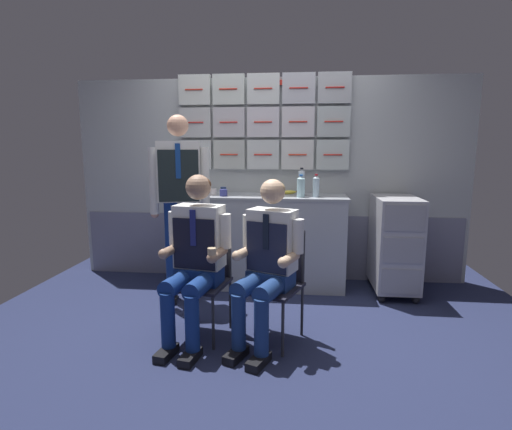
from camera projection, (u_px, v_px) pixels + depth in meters
The scene contains 17 objects.
ground at pixel (256, 333), 3.12m from camera, with size 4.80×4.80×0.04m, color #202746.
galley_bulkhead at pixel (268, 176), 4.28m from camera, with size 4.20×0.14×2.18m.
galley_counter at pixel (264, 241), 4.11m from camera, with size 1.66×0.53×0.95m.
service_trolley at pixel (395, 242), 3.87m from camera, with size 0.40×0.65×0.96m.
folding_chair_left at pixel (204, 269), 3.07m from camera, with size 0.46×0.47×0.82m.
crew_member_left at pixel (195, 252), 2.89m from camera, with size 0.50×0.65×1.24m.
folding_chair_right at pixel (276, 272), 2.98m from camera, with size 0.52×0.52×0.82m.
crew_member_right at pixel (267, 258), 2.81m from camera, with size 0.53×0.65×1.21m.
crew_member_standing at pixel (180, 192), 3.61m from camera, with size 0.53×0.33×1.72m.
sparkling_bottle_green at pixel (316, 186), 3.88m from camera, with size 0.07×0.07×0.23m.
water_bottle_tall at pixel (301, 182), 4.00m from camera, with size 0.07×0.07×0.28m.
water_bottle_clear at pixel (301, 187), 3.86m from camera, with size 0.08×0.08×0.22m.
paper_cup_blue at pixel (273, 190), 4.17m from camera, with size 0.06×0.06×0.07m.
coffee_cup_spare at pixel (223, 190), 4.16m from camera, with size 0.06×0.06×0.07m.
espresso_cup_small at pixel (213, 191), 4.08m from camera, with size 0.07×0.07×0.06m.
paper_cup_tan at pixel (224, 192), 3.96m from camera, with size 0.08×0.08×0.07m.
snack_banana at pixel (289, 192), 4.13m from camera, with size 0.17×0.10×0.04m.
Camera 1 is at (0.31, -2.91, 1.43)m, focal length 27.76 mm.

